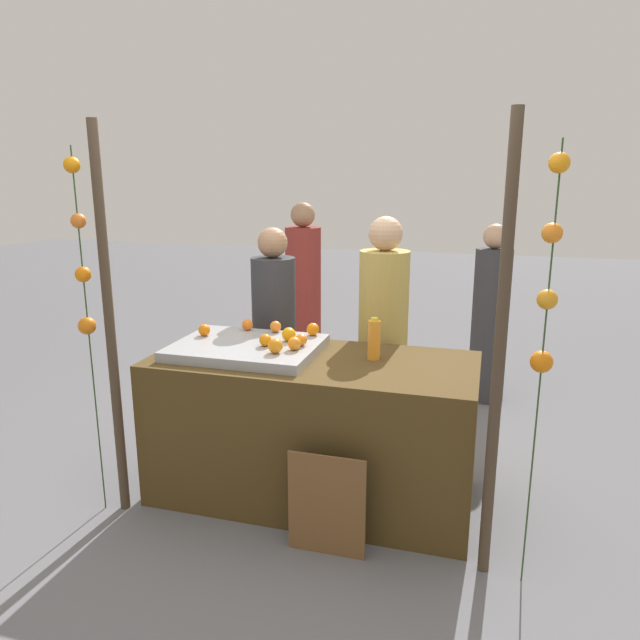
{
  "coord_description": "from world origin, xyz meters",
  "views": [
    {
      "loc": [
        0.97,
        -3.22,
        1.96
      ],
      "look_at": [
        0.0,
        0.15,
        1.09
      ],
      "focal_mm": 33.31,
      "sensor_mm": 36.0,
      "label": 1
    }
  ],
  "objects": [
    {
      "name": "chalkboard_sign",
      "position": [
        0.24,
        -0.56,
        0.28
      ],
      "size": [
        0.42,
        0.03,
        0.58
      ],
      "color": "brown",
      "rests_on": "ground_plane"
    },
    {
      "name": "juice_bottle",
      "position": [
        0.35,
        0.09,
        1.01
      ],
      "size": [
        0.07,
        0.07,
        0.25
      ],
      "color": "orange",
      "rests_on": "stall_counter"
    },
    {
      "name": "orange_7",
      "position": [
        -0.09,
        0.04,
        0.98
      ],
      "size": [
        0.07,
        0.07,
        0.07
      ],
      "primitive_type": "sphere",
      "color": "orange",
      "rests_on": "orange_tray"
    },
    {
      "name": "orange_6",
      "position": [
        -0.75,
        0.09,
        0.98
      ],
      "size": [
        0.07,
        0.07,
        0.07
      ],
      "primitive_type": "sphere",
      "color": "orange",
      "rests_on": "orange_tray"
    },
    {
      "name": "orange_0",
      "position": [
        -0.09,
        0.29,
        0.99
      ],
      "size": [
        0.08,
        0.08,
        0.08
      ],
      "primitive_type": "sphere",
      "color": "orange",
      "rests_on": "orange_tray"
    },
    {
      "name": "orange_1",
      "position": [
        -0.19,
        0.12,
        0.99
      ],
      "size": [
        0.09,
        0.09,
        0.09
      ],
      "primitive_type": "sphere",
      "color": "orange",
      "rests_on": "orange_tray"
    },
    {
      "name": "garland_strand_left",
      "position": [
        -1.15,
        -0.51,
        1.49
      ],
      "size": [
        0.1,
        0.1,
        2.1
      ],
      "color": "#2D4C23",
      "rests_on": "ground_plane"
    },
    {
      "name": "orange_tray",
      "position": [
        -0.42,
        0.01,
        0.92
      ],
      "size": [
        0.87,
        0.68,
        0.06
      ],
      "primitive_type": "cube",
      "color": "#9EA0A5",
      "rests_on": "stall_counter"
    },
    {
      "name": "crowd_person_1",
      "position": [
        1.01,
        1.97,
        0.72
      ],
      "size": [
        0.31,
        0.31,
        1.55
      ],
      "color": "#333338",
      "rests_on": "ground_plane"
    },
    {
      "name": "vendor_right",
      "position": [
        0.3,
        0.67,
        0.78
      ],
      "size": [
        0.34,
        0.34,
        1.68
      ],
      "color": "tan",
      "rests_on": "ground_plane"
    },
    {
      "name": "orange_4",
      "position": [
        -0.1,
        -0.05,
        0.99
      ],
      "size": [
        0.08,
        0.08,
        0.08
      ],
      "primitive_type": "sphere",
      "color": "orange",
      "rests_on": "orange_tray"
    },
    {
      "name": "orange_5",
      "position": [
        -0.18,
        -0.14,
        0.99
      ],
      "size": [
        0.09,
        0.09,
        0.09
      ],
      "primitive_type": "sphere",
      "color": "orange",
      "rests_on": "orange_tray"
    },
    {
      "name": "orange_3",
      "position": [
        -0.29,
        -0.02,
        0.98
      ],
      "size": [
        0.07,
        0.07,
        0.07
      ],
      "primitive_type": "sphere",
      "color": "orange",
      "rests_on": "orange_tray"
    },
    {
      "name": "canopy_post_left",
      "position": [
        -1.04,
        -0.47,
        1.12
      ],
      "size": [
        0.06,
        0.06,
        2.23
      ],
      "primitive_type": "cylinder",
      "color": "#473828",
      "rests_on": "ground_plane"
    },
    {
      "name": "stall_counter",
      "position": [
        0.0,
        0.0,
        0.44
      ],
      "size": [
        1.92,
        0.86,
        0.89
      ],
      "primitive_type": "cube",
      "color": "#4C3819",
      "rests_on": "ground_plane"
    },
    {
      "name": "canopy_post_right",
      "position": [
        1.04,
        -0.47,
        1.12
      ],
      "size": [
        0.06,
        0.06,
        2.23
      ],
      "primitive_type": "cylinder",
      "color": "#473828",
      "rests_on": "ground_plane"
    },
    {
      "name": "ground_plane",
      "position": [
        0.0,
        0.0,
        0.0
      ],
      "size": [
        24.0,
        24.0,
        0.0
      ],
      "primitive_type": "plane",
      "color": "slate"
    },
    {
      "name": "crowd_person_0",
      "position": [
        -0.73,
        2.1,
        0.79
      ],
      "size": [
        0.34,
        0.34,
        1.7
      ],
      "color": "maroon",
      "rests_on": "ground_plane"
    },
    {
      "name": "orange_8",
      "position": [
        -0.54,
        0.29,
        0.98
      ],
      "size": [
        0.07,
        0.07,
        0.07
      ],
      "primitive_type": "sphere",
      "color": "orange",
      "rests_on": "orange_tray"
    },
    {
      "name": "orange_2",
      "position": [
        -0.35,
        0.3,
        0.98
      ],
      "size": [
        0.07,
        0.07,
        0.07
      ],
      "primitive_type": "sphere",
      "color": "orange",
      "rests_on": "orange_tray"
    },
    {
      "name": "garland_strand_right",
      "position": [
        1.22,
        -0.51,
        1.49
      ],
      "size": [
        0.1,
        0.11,
        2.1
      ],
      "color": "#2D4C23",
      "rests_on": "ground_plane"
    },
    {
      "name": "vendor_left",
      "position": [
        -0.51,
        0.72,
        0.74
      ],
      "size": [
        0.32,
        0.32,
        1.59
      ],
      "color": "#333338",
      "rests_on": "ground_plane"
    }
  ]
}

